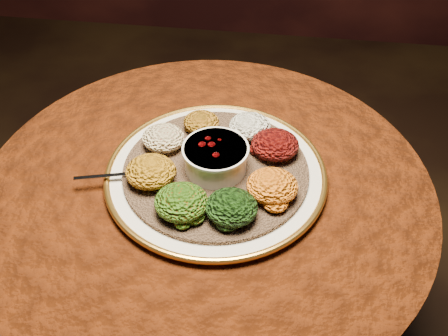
# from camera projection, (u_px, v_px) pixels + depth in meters

# --- Properties ---
(table) EXTENTS (0.96, 0.96, 0.73)m
(table) POSITION_uv_depth(u_px,v_px,m) (208.00, 234.00, 1.18)
(table) COLOR black
(table) RESTS_ON ground
(platter) EXTENTS (0.59, 0.59, 0.02)m
(platter) POSITION_uv_depth(u_px,v_px,m) (216.00, 174.00, 1.06)
(platter) COLOR beige
(platter) RESTS_ON table
(injera) EXTENTS (0.49, 0.49, 0.01)m
(injera) POSITION_uv_depth(u_px,v_px,m) (216.00, 170.00, 1.05)
(injera) COLOR brown
(injera) RESTS_ON platter
(stew_bowl) EXTENTS (0.14, 0.14, 0.06)m
(stew_bowl) POSITION_uv_depth(u_px,v_px,m) (216.00, 156.00, 1.02)
(stew_bowl) COLOR silver
(stew_bowl) RESTS_ON injera
(spoon) EXTENTS (0.14, 0.05, 0.01)m
(spoon) POSITION_uv_depth(u_px,v_px,m) (131.00, 174.00, 1.03)
(spoon) COLOR silver
(spoon) RESTS_ON injera
(portion_ayib) EXTENTS (0.09, 0.09, 0.04)m
(portion_ayib) POSITION_uv_depth(u_px,v_px,m) (250.00, 126.00, 1.11)
(portion_ayib) COLOR silver
(portion_ayib) RESTS_ON injera
(portion_kitfo) EXTENTS (0.10, 0.10, 0.05)m
(portion_kitfo) POSITION_uv_depth(u_px,v_px,m) (275.00, 145.00, 1.06)
(portion_kitfo) COLOR black
(portion_kitfo) RESTS_ON injera
(portion_tikil) EXTENTS (0.10, 0.10, 0.05)m
(portion_tikil) POSITION_uv_depth(u_px,v_px,m) (272.00, 186.00, 0.97)
(portion_tikil) COLOR #A6720D
(portion_tikil) RESTS_ON injera
(portion_gomen) EXTENTS (0.10, 0.10, 0.05)m
(portion_gomen) POSITION_uv_depth(u_px,v_px,m) (231.00, 207.00, 0.93)
(portion_gomen) COLOR black
(portion_gomen) RESTS_ON injera
(portion_mixveg) EXTENTS (0.10, 0.10, 0.05)m
(portion_mixveg) POSITION_uv_depth(u_px,v_px,m) (181.00, 202.00, 0.94)
(portion_mixveg) COLOR #922509
(portion_mixveg) RESTS_ON injera
(portion_kik) EXTENTS (0.10, 0.10, 0.05)m
(portion_kik) POSITION_uv_depth(u_px,v_px,m) (151.00, 171.00, 1.00)
(portion_kik) COLOR #B0710F
(portion_kik) RESTS_ON injera
(portion_timatim) EXTENTS (0.09, 0.09, 0.04)m
(portion_timatim) POSITION_uv_depth(u_px,v_px,m) (163.00, 138.00, 1.08)
(portion_timatim) COLOR maroon
(portion_timatim) RESTS_ON injera
(portion_shiro) EXTENTS (0.08, 0.08, 0.04)m
(portion_shiro) POSITION_uv_depth(u_px,v_px,m) (201.00, 122.00, 1.13)
(portion_shiro) COLOR #955811
(portion_shiro) RESTS_ON injera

